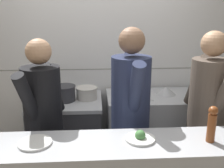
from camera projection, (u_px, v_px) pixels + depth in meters
name	position (u px, v px, depth m)	size (l,w,h in m)	color
wall_back_tiled	(103.00, 57.00, 3.35)	(8.00, 0.06, 2.60)	white
oven_range	(68.00, 134.00, 3.18)	(0.83, 0.71, 0.87)	#38383D
prep_counter	(159.00, 130.00, 3.24)	(1.29, 0.65, 0.90)	#B7BABF
stock_pot	(43.00, 92.00, 2.97)	(0.26, 0.26, 0.22)	beige
sauce_pot	(64.00, 93.00, 3.01)	(0.26, 0.26, 0.18)	#2D2D33
braising_pot	(87.00, 93.00, 3.08)	(0.26, 0.26, 0.14)	beige
mixing_bowl_steel	(166.00, 90.00, 3.14)	(0.24, 0.24, 0.10)	#B7BABF
chefs_knife	(133.00, 98.00, 3.00)	(0.39, 0.18, 0.02)	#B7BABF
plated_dish_main	(35.00, 143.00, 1.88)	(0.24, 0.24, 0.02)	white
plated_dish_appetiser	(140.00, 137.00, 1.93)	(0.22, 0.22, 0.08)	white
pepper_mill	(212.00, 123.00, 1.88)	(0.07, 0.07, 0.27)	brown
chef_head_cook	(44.00, 121.00, 2.36)	(0.43, 0.71, 1.66)	black
chef_sous	(130.00, 112.00, 2.41)	(0.37, 0.76, 1.75)	black
chef_line	(207.00, 113.00, 2.45)	(0.41, 0.75, 1.72)	black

